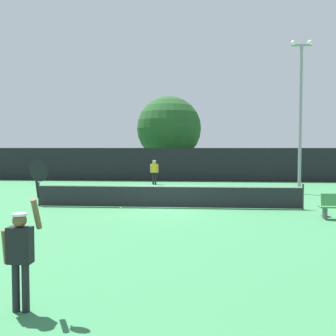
{
  "coord_description": "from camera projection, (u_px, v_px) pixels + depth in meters",
  "views": [
    {
      "loc": [
        1.5,
        -17.6,
        2.62
      ],
      "look_at": [
        -0.41,
        5.25,
        1.45
      ],
      "focal_mm": 43.98,
      "sensor_mm": 36.0,
      "label": 1
    }
  ],
  "objects": [
    {
      "name": "player_receiving",
      "position": [
        154.0,
        170.0,
        28.69
      ],
      "size": [
        0.57,
        0.25,
        1.7
      ],
      "rotation": [
        0.0,
        0.0,
        3.14
      ],
      "color": "yellow",
      "rests_on": "ground"
    },
    {
      "name": "parked_car_near",
      "position": [
        158.0,
        166.0,
        40.3
      ],
      "size": [
        2.38,
        4.4,
        1.69
      ],
      "rotation": [
        0.0,
        0.0,
        0.12
      ],
      "color": "black",
      "rests_on": "ground"
    },
    {
      "name": "parked_car_mid",
      "position": [
        202.0,
        168.0,
        36.97
      ],
      "size": [
        2.18,
        4.32,
        1.69
      ],
      "rotation": [
        0.0,
        0.0,
        0.07
      ],
      "color": "red",
      "rests_on": "ground"
    },
    {
      "name": "ground_plane",
      "position": [
        167.0,
        208.0,
        17.77
      ],
      "size": [
        120.0,
        120.0,
        0.0
      ],
      "primitive_type": "plane",
      "color": "#387F4C"
    },
    {
      "name": "spare_racket",
      "position": [
        325.0,
        216.0,
        15.59
      ],
      "size": [
        0.28,
        0.52,
        0.04
      ],
      "color": "black",
      "rests_on": "ground"
    },
    {
      "name": "large_tree",
      "position": [
        169.0,
        129.0,
        37.04
      ],
      "size": [
        5.78,
        5.78,
        7.19
      ],
      "color": "brown",
      "rests_on": "ground"
    },
    {
      "name": "player_serving",
      "position": [
        21.0,
        247.0,
        6.5
      ],
      "size": [
        0.67,
        0.38,
        2.41
      ],
      "color": "black",
      "rests_on": "ground"
    },
    {
      "name": "light_pole",
      "position": [
        300.0,
        107.0,
        22.8
      ],
      "size": [
        1.18,
        0.28,
        8.5
      ],
      "color": "gray",
      "rests_on": "ground"
    },
    {
      "name": "tennis_net",
      "position": [
        167.0,
        196.0,
        17.75
      ],
      "size": [
        11.52,
        0.08,
        1.07
      ],
      "color": "#232328",
      "rests_on": "ground"
    },
    {
      "name": "perimeter_fence",
      "position": [
        183.0,
        165.0,
        31.67
      ],
      "size": [
        34.9,
        0.12,
        2.55
      ],
      "primitive_type": "cube",
      "color": "black",
      "rests_on": "ground"
    },
    {
      "name": "tennis_ball",
      "position": [
        121.0,
        208.0,
        17.54
      ],
      "size": [
        0.07,
        0.07,
        0.07
      ],
      "primitive_type": "sphere",
      "color": "#CCE033",
      "rests_on": "ground"
    },
    {
      "name": "parked_car_far",
      "position": [
        294.0,
        167.0,
        37.61
      ],
      "size": [
        2.47,
        4.42,
        1.69
      ],
      "rotation": [
        0.0,
        0.0,
        0.14
      ],
      "color": "red",
      "rests_on": "ground"
    }
  ]
}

